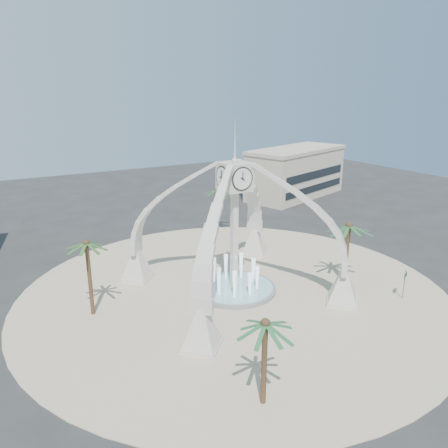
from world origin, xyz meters
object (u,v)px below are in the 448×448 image
palm_east (349,226)px  palm_north (217,190)px  clock_tower (234,226)px  palm_west (86,244)px  fountain (234,288)px  street_sign (405,279)px  palm_south (265,324)px

palm_east → palm_north: 20.69m
palm_east → clock_tower: bearing=158.7°
clock_tower → palm_west: size_ratio=2.50×
clock_tower → palm_east: size_ratio=2.64×
palm_north → clock_tower: bearing=-114.2°
fountain → palm_north: (7.37, 16.42, 5.50)m
fountain → street_sign: (12.47, -9.26, 1.72)m
palm_east → fountain: bearing=158.7°
palm_north → street_sign: 26.46m
palm_east → palm_south: 19.84m
palm_east → palm_west: palm_west is taller
fountain → palm_east: size_ratio=1.18×
palm_north → street_sign: bearing=-78.8°
fountain → palm_north: 18.82m
palm_west → street_sign: 28.05m
palm_west → palm_south: palm_west is taller
street_sign → palm_west: bearing=131.7°
palm_east → street_sign: bearing=-68.0°
fountain → palm_north: size_ratio=1.22×
palm_south → clock_tower: bearing=65.2°
fountain → palm_south: size_ratio=1.29×
palm_west → palm_south: 17.55m
clock_tower → palm_north: (7.37, 16.42, -0.70)m
palm_west → clock_tower: bearing=-9.3°
palm_east → palm_west: bearing=165.2°
street_sign → palm_south: bearing=170.6°
fountain → palm_north: palm_north is taller
fountain → palm_west: bearing=170.7°
fountain → clock_tower: bearing=-90.0°
clock_tower → palm_south: 15.79m
palm_east → palm_south: (-16.98, -10.25, -0.49)m
clock_tower → street_sign: 16.16m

